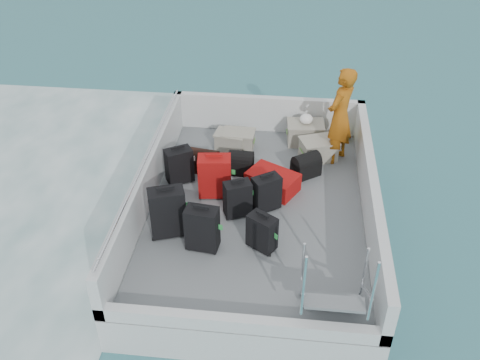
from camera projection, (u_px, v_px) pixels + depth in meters
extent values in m
plane|color=#1C5E63|center=(256.00, 236.00, 8.83)|extent=(160.00, 160.00, 0.00)
cube|color=silver|center=(256.00, 222.00, 8.65)|extent=(3.60, 5.00, 0.60)
cube|color=slate|center=(256.00, 207.00, 8.47)|extent=(3.30, 4.70, 0.02)
cube|color=silver|center=(148.00, 181.00, 8.42)|extent=(0.14, 5.00, 0.70)
cube|color=silver|center=(370.00, 196.00, 8.11)|extent=(0.14, 5.00, 0.70)
cube|color=silver|center=(268.00, 114.00, 10.23)|extent=(3.60, 0.14, 0.70)
cube|color=silver|center=(240.00, 324.00, 6.44)|extent=(3.60, 0.14, 0.20)
cylinder|color=silver|center=(145.00, 160.00, 8.19)|extent=(0.04, 4.80, 0.04)
cube|color=black|center=(168.00, 213.00, 7.70)|extent=(0.58, 0.44, 0.79)
cube|color=black|center=(179.00, 166.00, 8.84)|extent=(0.51, 0.45, 0.63)
cube|color=black|center=(202.00, 229.00, 7.48)|extent=(0.48, 0.32, 0.69)
cube|color=black|center=(238.00, 199.00, 8.12)|extent=(0.47, 0.38, 0.60)
cube|color=#AF0D0F|center=(215.00, 177.00, 8.51)|extent=(0.55, 0.37, 0.71)
cube|color=black|center=(262.00, 233.00, 7.52)|extent=(0.47, 0.42, 0.56)
cube|color=black|center=(266.00, 194.00, 8.24)|extent=(0.49, 0.44, 0.60)
cube|color=#AF0D0F|center=(273.00, 181.00, 8.75)|extent=(0.95, 0.84, 0.31)
cube|color=#9C9988|center=(231.00, 141.00, 9.77)|extent=(0.56, 0.43, 0.31)
cube|color=#9C9988|center=(239.00, 141.00, 9.77)|extent=(0.56, 0.40, 0.33)
cube|color=#9C9988|center=(305.00, 134.00, 9.93)|extent=(0.67, 0.49, 0.38)
cube|color=#9C9988|center=(318.00, 150.00, 9.48)|extent=(0.71, 0.60, 0.36)
ellipsoid|color=yellow|center=(343.00, 135.00, 10.05)|extent=(0.28, 0.26, 0.22)
ellipsoid|color=white|center=(306.00, 120.00, 9.77)|extent=(0.24, 0.24, 0.18)
imported|color=orange|center=(340.00, 116.00, 9.08)|extent=(0.70, 0.76, 1.74)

